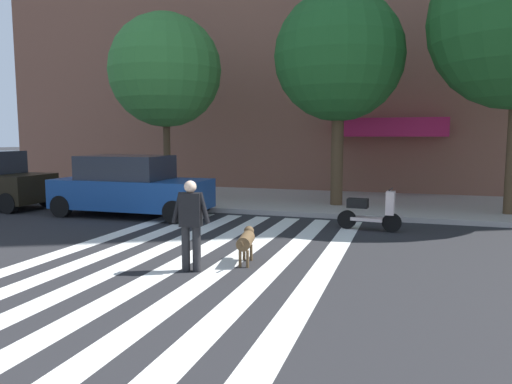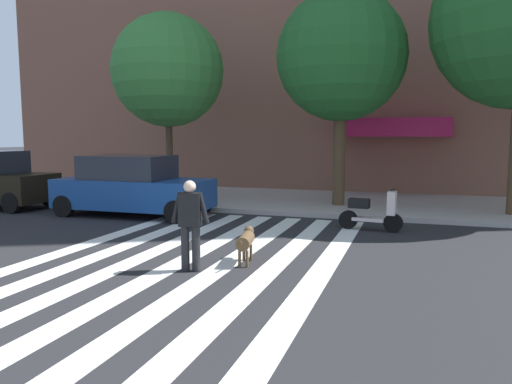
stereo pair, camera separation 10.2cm
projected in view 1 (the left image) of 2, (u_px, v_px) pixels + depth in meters
ground_plane at (100, 274)px, 8.53m from camera, size 160.00×160.00×0.00m
sidewalk_far at (263, 199)px, 17.93m from camera, size 80.00×6.00×0.15m
crosswalk_stripes at (151, 278)px, 8.22m from camera, size 5.85×13.28×0.01m
parked_car_behind_first at (130, 187)px, 14.68m from camera, size 4.71×2.07×1.83m
parked_scooter at (369, 212)px, 12.39m from camera, size 1.63×0.52×1.11m
street_tree_nearest at (165, 71)px, 17.34m from camera, size 4.05×4.05×6.64m
street_tree_middle at (339, 57)px, 15.50m from camera, size 4.18×4.18×6.92m
pedestrian_dog_walker at (191, 220)px, 8.58m from camera, size 0.71×0.31×1.64m
dog_on_leash at (246, 240)px, 9.18m from camera, size 0.39×1.12×0.65m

